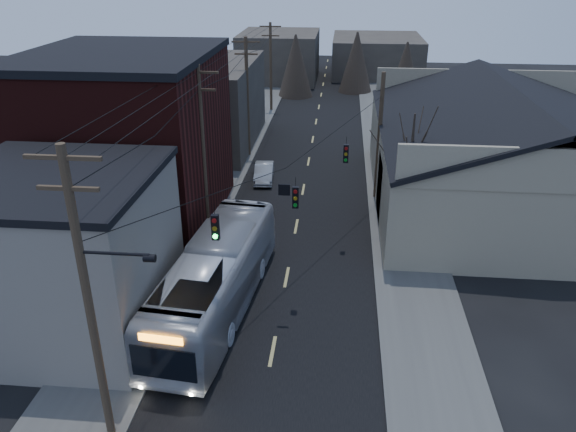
% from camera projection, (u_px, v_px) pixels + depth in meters
% --- Properties ---
extents(road_surface, '(9.00, 110.00, 0.02)m').
position_uv_depth(road_surface, '(307.00, 170.00, 43.35)').
color(road_surface, black).
rests_on(road_surface, ground).
extents(sidewalk_left, '(4.00, 110.00, 0.12)m').
position_uv_depth(sidewalk_left, '(224.00, 167.00, 43.90)').
color(sidewalk_left, '#474744').
rests_on(sidewalk_left, ground).
extents(sidewalk_right, '(4.00, 110.00, 0.12)m').
position_uv_depth(sidewalk_right, '(392.00, 172.00, 42.76)').
color(sidewalk_right, '#474744').
rests_on(sidewalk_right, ground).
extents(building_clapboard, '(8.00, 8.00, 7.00)m').
position_uv_depth(building_clapboard, '(63.00, 257.00, 23.71)').
color(building_clapboard, '#6C655A').
rests_on(building_clapboard, ground).
extents(building_brick, '(10.00, 12.00, 10.00)m').
position_uv_depth(building_brick, '(128.00, 143.00, 33.09)').
color(building_brick, black).
rests_on(building_brick, ground).
extents(building_left_far, '(9.00, 14.00, 7.00)m').
position_uv_depth(building_left_far, '(202.00, 104.00, 48.12)').
color(building_left_far, '#37312C').
rests_on(building_left_far, ground).
extents(warehouse, '(16.16, 20.60, 7.73)m').
position_uv_depth(warehouse, '(501.00, 164.00, 36.57)').
color(warehouse, '#7E715C').
rests_on(warehouse, ground).
extents(building_far_left, '(10.00, 12.00, 6.00)m').
position_uv_depth(building_far_left, '(279.00, 56.00, 74.20)').
color(building_far_left, '#37312C').
rests_on(building_far_left, ground).
extents(building_far_right, '(12.00, 14.00, 5.00)m').
position_uv_depth(building_far_right, '(376.00, 55.00, 77.80)').
color(building_far_right, '#37312C').
rests_on(building_far_right, ground).
extents(bare_tree, '(0.40, 0.40, 7.20)m').
position_uv_depth(bare_tree, '(409.00, 175.00, 32.25)').
color(bare_tree, black).
rests_on(bare_tree, ground).
extents(utility_lines, '(11.24, 45.28, 10.50)m').
position_uv_depth(utility_lines, '(254.00, 128.00, 36.25)').
color(utility_lines, '#382B1E').
rests_on(utility_lines, ground).
extents(bus, '(4.06, 12.48, 3.41)m').
position_uv_depth(bus, '(215.00, 279.00, 25.52)').
color(bus, '#A4A7B0').
rests_on(bus, ground).
extents(parked_car, '(1.60, 3.87, 1.25)m').
position_uv_depth(parked_car, '(264.00, 172.00, 41.11)').
color(parked_car, '#A2A5A9').
rests_on(parked_car, ground).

